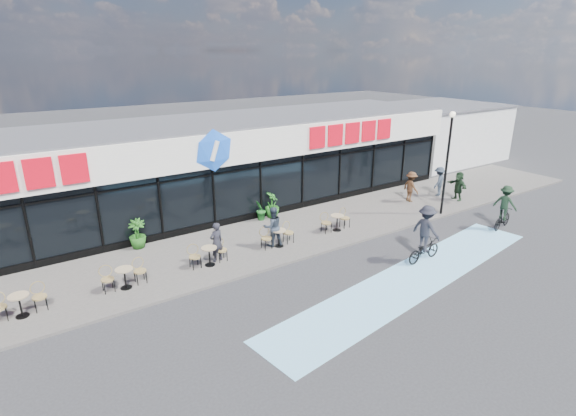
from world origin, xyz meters
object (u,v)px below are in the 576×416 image
Objects in this scene: potted_plant_left at (137,234)px; potted_plant_mid at (272,205)px; pedestrian_a at (458,186)px; lamp_post at (448,155)px; pedestrian_b at (411,187)px; patron_left at (216,242)px; cyclist_b at (504,209)px; pedestrian_c at (439,181)px; cyclist_a at (425,237)px; potted_plant_right at (261,210)px; patron_right at (273,227)px.

potted_plant_mid is at bearing -0.11° from potted_plant_left.
potted_plant_mid is 10.53m from pedestrian_a.
lamp_post is 4.13× the size of potted_plant_left.
pedestrian_a is 0.96× the size of pedestrian_b.
cyclist_b is at bearing 150.74° from patron_left.
patron_left reaches higher than potted_plant_mid.
pedestrian_c is at bearing 171.58° from patron_left.
cyclist_a is at bearing -48.75° from pedestrian_a.
lamp_post is at bearing -30.65° from potted_plant_mid.
pedestrian_b is (-2.37, 1.27, 0.03)m from pedestrian_a.
lamp_post is 4.04× the size of potted_plant_mid.
pedestrian_a is at bearing -17.29° from potted_plant_right.
pedestrian_a is (14.38, -0.42, -0.00)m from patron_left.
pedestrian_b is at bearing -8.59° from potted_plant_left.
cyclist_b is at bearing -38.05° from potted_plant_right.
potted_plant_mid is 3.47m from patron_right.
potted_plant_mid is 0.74× the size of patron_right.
pedestrian_a is (10.67, -3.32, 0.28)m from potted_plant_right.
patron_right reaches higher than pedestrian_a.
patron_left is 0.96× the size of pedestrian_b.
potted_plant_left is 0.78× the size of pedestrian_a.
potted_plant_right is (-8.09, 4.29, -2.53)m from lamp_post.
lamp_post reaches higher than cyclist_b.
pedestrian_b reaches higher than potted_plant_mid.
pedestrian_a is at bearing -11.66° from potted_plant_left.
pedestrian_b is 7.31m from cyclist_a.
patron_left is 12.04m from pedestrian_b.
potted_plant_mid is 0.80× the size of pedestrian_a.
lamp_post is 3.20× the size of patron_left.
patron_left is at bearing -145.89° from potted_plant_mid.
potted_plant_right is at bearing -172.88° from potted_plant_mid.
potted_plant_left is 14.38m from pedestrian_b.
pedestrian_b is 2.13m from pedestrian_c.
pedestrian_a is (11.78, -0.45, -0.06)m from patron_right.
patron_right is (2.60, 0.03, 0.06)m from patron_left.
cyclist_a is (9.11, -7.38, 0.30)m from potted_plant_left.
pedestrian_b is (7.59, -2.13, 0.20)m from potted_plant_mid.
cyclist_b is at bearing 2.38° from cyclist_a.
pedestrian_b is (8.30, -2.05, 0.31)m from potted_plant_right.
pedestrian_c is (-0.24, 1.11, 0.04)m from pedestrian_a.
patron_right is at bearing 134.29° from cyclist_a.
lamp_post is at bearing -27.93° from potted_plant_right.
potted_plant_left is 5.65m from patron_right.
lamp_post is at bearing 22.68° from pedestrian_c.
patron_left is (-4.41, -2.99, 0.17)m from potted_plant_mid.
cyclist_a is (2.49, -7.37, 0.29)m from potted_plant_mid.
cyclist_a is 5.80m from cyclist_b.
patron_left is at bearing 161.95° from cyclist_b.
patron_left is 14.38m from pedestrian_a.
pedestrian_b is at bearing 45.75° from cyclist_a.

